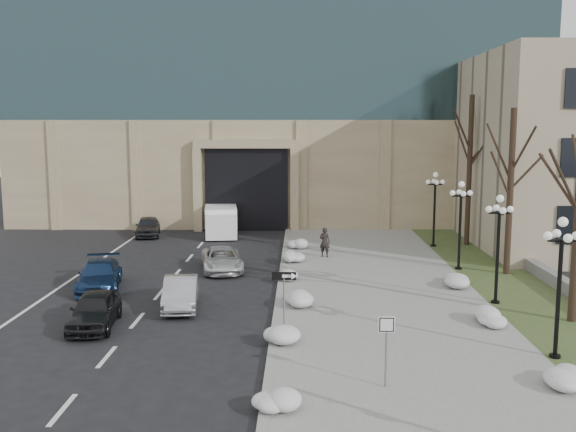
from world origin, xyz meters
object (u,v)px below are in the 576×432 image
keep_sign (386,336)px  lamppost_b (498,235)px  car_a (95,310)px  car_b (181,293)px  lamppost_a (560,269)px  lamppost_d (435,199)px  one_way_sign (288,284)px  car_d (222,260)px  car_e (148,226)px  pedestrian (325,242)px  car_c (99,275)px  box_truck (221,221)px  lamppost_c (460,213)px

keep_sign → lamppost_b: (5.88, 9.04, 1.43)m
car_a → car_b: car_a is taller
car_a → lamppost_a: bearing=-17.1°
lamppost_a → lamppost_d: size_ratio=1.00×
one_way_sign → lamppost_a: size_ratio=0.51×
keep_sign → lamppost_b: size_ratio=0.47×
car_a → car_d: bearing=63.0°
one_way_sign → lamppost_d: bearing=62.5°
car_d → lamppost_a: lamppost_a is taller
car_e → pedestrian: pedestrian is taller
car_a → car_c: 5.85m
lamppost_d → box_truck: bearing=161.0°
box_truck → lamppost_b: bearing=-59.3°
car_a → lamppost_b: lamppost_b is taller
one_way_sign → lamppost_b: size_ratio=0.51×
keep_sign → lamppost_a: 6.57m
car_b → box_truck: 18.52m
pedestrian → lamppost_c: lamppost_c is taller
car_d → lamppost_a: (12.51, -12.78, 2.46)m
car_b → lamppost_c: (13.40, 7.18, 2.42)m
car_a → car_c: size_ratio=0.86×
car_b → lamppost_d: lamppost_d is taller
car_a → keep_sign: 11.85m
car_c → keep_sign: 16.49m
car_d → lamppost_d: bearing=17.2°
car_c → one_way_sign: one_way_sign is taller
pedestrian → keep_sign: bearing=111.9°
lamppost_c → car_d: bearing=-179.0°
one_way_sign → keep_sign: bearing=-58.4°
lamppost_b → car_a: bearing=-168.5°
keep_sign → pedestrian: bearing=96.0°
car_a → car_e: bearing=91.9°
box_truck → lamppost_a: size_ratio=1.35×
car_a → car_e: size_ratio=1.00×
lamppost_a → lamppost_b: same height
pedestrian → one_way_sign: size_ratio=0.70×
car_e → lamppost_b: lamppost_b is taller
pedestrian → car_b: bearing=76.2°
lamppost_a → lamppost_b: 6.50m
pedestrian → lamppost_b: bearing=144.8°
pedestrian → keep_sign: (1.09, -18.54, 0.66)m
car_e → lamppost_a: 30.22m
car_d → lamppost_b: bearing=-37.7°
car_c → keep_sign: bearing=-55.4°
car_d → car_e: bearing=110.3°
car_b → car_d: bearing=75.3°
lamppost_c → lamppost_d: (0.00, 6.50, 0.00)m
one_way_sign → car_e: bearing=114.8°
car_c → lamppost_b: 18.10m
lamppost_c → lamppost_a: bearing=-90.0°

